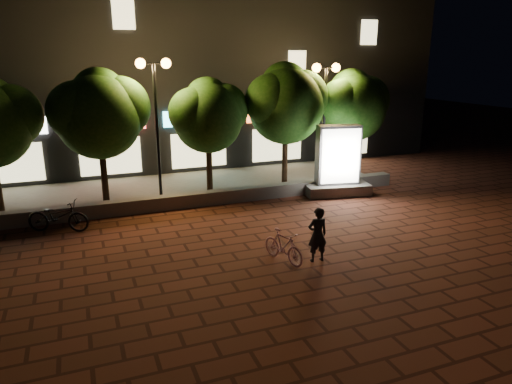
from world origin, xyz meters
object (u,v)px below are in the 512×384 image
street_lamp_left (155,94)px  scooter_parked (58,216)px  tree_right (286,101)px  street_lamp_right (325,92)px  rider (317,235)px  ad_kiosk (337,167)px  tree_left (100,111)px  scooter_pink (283,246)px  tree_mid (209,113)px  tree_far_right (353,103)px

street_lamp_left → scooter_parked: 5.49m
tree_right → street_lamp_left: bearing=-177.2°
street_lamp_right → rider: street_lamp_right is taller
street_lamp_left → ad_kiosk: (6.72, -1.70, -2.91)m
tree_right → scooter_parked: (-8.95, -2.46, -3.06)m
tree_left → scooter_pink: 8.66m
ad_kiosk → rider: 6.62m
tree_mid → street_lamp_left: bearing=-172.7°
tree_mid → scooter_parked: (-5.65, -2.46, -2.71)m
street_lamp_right → scooter_parked: bearing=-168.3°
ad_kiosk → scooter_parked: ad_kiosk is taller
street_lamp_left → scooter_parked: bearing=-148.5°
tree_mid → street_lamp_right: (4.95, -0.26, 0.68)m
scooter_pink → tree_left: bearing=100.8°
street_lamp_right → scooter_parked: size_ratio=2.58×
tree_left → scooter_parked: 4.17m
rider → scooter_parked: 8.15m
tree_far_right → street_lamp_right: size_ratio=0.96×
ad_kiosk → scooter_parked: (-10.32, -0.50, -0.61)m
tree_mid → tree_left: bearing=180.0°
tree_far_right → scooter_parked: tree_far_right is taller
street_lamp_left → tree_right: bearing=2.8°
scooter_parked → street_lamp_right: bearing=-54.9°
tree_right → scooter_parked: 9.78m
ad_kiosk → rider: ad_kiosk is taller
tree_far_right → street_lamp_right: 1.66m
street_lamp_left → scooter_pink: street_lamp_left is taller
tree_left → scooter_pink: size_ratio=3.35×
tree_left → street_lamp_right: 8.96m
street_lamp_right → ad_kiosk: 3.27m
tree_far_right → rider: tree_far_right is taller
tree_mid → scooter_pink: size_ratio=3.08×
rider → tree_far_right: bearing=-125.2°
tree_mid → rider: 7.81m
tree_far_right → rider: bearing=-127.5°
street_lamp_left → street_lamp_right: street_lamp_left is taller
scooter_parked → rider: bearing=-103.6°
tree_mid → tree_right: 3.32m
tree_left → tree_mid: 4.00m
rider → ad_kiosk: bearing=-123.0°
tree_far_right → scooter_parked: (-12.15, -2.46, -2.86)m
tree_right → tree_far_right: 3.20m
ad_kiosk → street_lamp_left: bearing=165.8°
tree_left → ad_kiosk: (8.67, -1.96, -2.33)m
tree_left → tree_right: size_ratio=0.97×
street_lamp_left → ad_kiosk: bearing=-14.2°
tree_left → rider: bearing=-56.6°
tree_left → street_lamp_left: (1.95, -0.26, 0.58)m
tree_mid → ad_kiosk: 5.48m
tree_right → scooter_parked: size_ratio=2.63×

